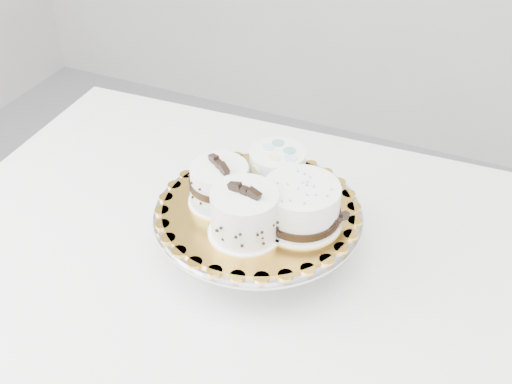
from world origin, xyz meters
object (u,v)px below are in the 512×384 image
at_px(cake_dots, 277,168).
at_px(table, 268,287).
at_px(cake_swirl, 245,214).
at_px(cake_ribbon, 302,206).
at_px(cake_banded, 220,186).
at_px(cake_stand, 258,224).
at_px(cake_board, 258,209).

bearing_deg(cake_dots, table, -95.10).
relative_size(cake_swirl, cake_ribbon, 0.76).
relative_size(cake_banded, cake_dots, 1.11).
relative_size(cake_swirl, cake_banded, 0.91).
height_order(cake_stand, cake_swirl, cake_swirl).
height_order(cake_stand, cake_banded, cake_banded).
distance_m(table, cake_dots, 0.22).
xyz_separation_m(cake_stand, cake_dots, (0.00, 0.07, 0.07)).
bearing_deg(cake_ribbon, cake_stand, -161.50).
xyz_separation_m(table, cake_swirl, (-0.01, -0.06, 0.21)).
relative_size(cake_stand, cake_swirl, 2.90).
bearing_deg(cake_board, table, -3.99).
bearing_deg(cake_ribbon, table, -161.07).
xyz_separation_m(cake_swirl, cake_banded, (-0.07, 0.05, -0.00)).
relative_size(cake_board, cake_swirl, 2.65).
bearing_deg(table, cake_ribbon, -4.88).
bearing_deg(cake_banded, cake_stand, 42.70).
distance_m(cake_stand, cake_ribbon, 0.10).
xyz_separation_m(table, cake_banded, (-0.08, -0.01, 0.21)).
bearing_deg(cake_swirl, cake_stand, 103.74).
height_order(cake_board, cake_ribbon, cake_ribbon).
distance_m(cake_swirl, cake_dots, 0.13).
height_order(cake_dots, cake_ribbon, cake_ribbon).
bearing_deg(cake_ribbon, cake_banded, -156.62).
height_order(cake_stand, cake_dots, cake_dots).
bearing_deg(cake_swirl, cake_board, 103.74).
bearing_deg(cake_banded, cake_swirl, -2.87).
distance_m(cake_stand, cake_swirl, 0.09).
bearing_deg(cake_swirl, table, 85.77).
xyz_separation_m(cake_swirl, cake_dots, (-0.00, 0.13, -0.00)).
relative_size(table, cake_ribbon, 8.05).
xyz_separation_m(cake_dots, cake_ribbon, (0.07, -0.07, -0.00)).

